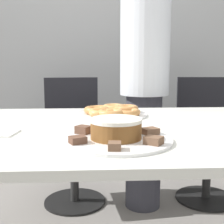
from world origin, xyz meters
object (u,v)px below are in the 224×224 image
at_px(office_chair_right, 206,142).
at_px(person_standing, 144,85).
at_px(office_chair_left, 73,143).
at_px(plate_donuts, 109,115).
at_px(plate_cake, 116,140).
at_px(frosted_cake, 116,128).

bearing_deg(office_chair_right, person_standing, -160.11).
height_order(office_chair_left, office_chair_right, same).
xyz_separation_m(office_chair_left, office_chair_right, (0.98, 0.00, 0.00)).
relative_size(office_chair_left, plate_donuts, 2.37).
relative_size(office_chair_left, plate_cake, 2.32).
xyz_separation_m(person_standing, office_chair_right, (0.49, 0.13, -0.43)).
xyz_separation_m(office_chair_left, plate_cake, (0.23, -1.17, 0.32)).
bearing_deg(person_standing, plate_donuts, -116.18).
bearing_deg(office_chair_left, person_standing, -22.59).
relative_size(office_chair_right, frosted_cake, 5.06).
relative_size(person_standing, frosted_cake, 9.16).
distance_m(office_chair_left, plate_donuts, 0.77).
bearing_deg(person_standing, office_chair_left, 164.77).
height_order(office_chair_right, plate_cake, office_chair_right).
distance_m(person_standing, plate_cake, 1.07).
relative_size(office_chair_right, plate_cake, 2.32).
distance_m(person_standing, office_chair_left, 0.67).
bearing_deg(office_chair_right, plate_donuts, -133.94).
bearing_deg(plate_cake, person_standing, 75.98).
xyz_separation_m(person_standing, frosted_cake, (-0.26, -1.04, -0.07)).
height_order(person_standing, plate_donuts, person_standing).
relative_size(office_chair_left, frosted_cake, 5.06).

